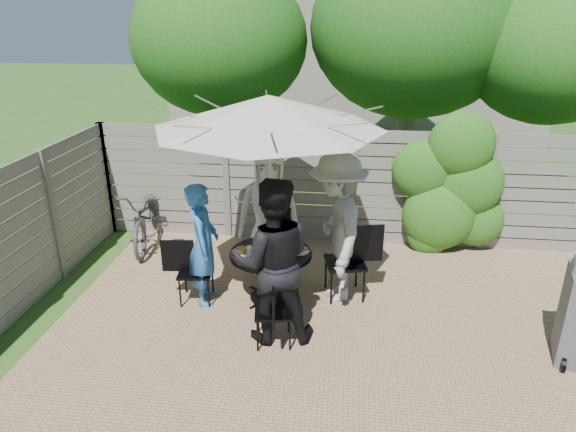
# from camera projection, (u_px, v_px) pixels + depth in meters

# --- Properties ---
(backyard_envelope) EXTENTS (60.00, 60.00, 5.00)m
(backyard_envelope) POSITION_uv_depth(u_px,v_px,m) (359.00, 44.00, 14.02)
(backyard_envelope) COLOR #2D5219
(backyard_envelope) RESTS_ON ground
(patio_table) EXTENTS (1.19, 1.19, 0.67)m
(patio_table) POSITION_uv_depth(u_px,v_px,m) (271.00, 266.00, 6.51)
(patio_table) COLOR black
(patio_table) RESTS_ON ground
(umbrella) EXTENTS (3.13, 3.13, 2.62)m
(umbrella) POSITION_uv_depth(u_px,v_px,m) (269.00, 112.00, 5.77)
(umbrella) COLOR silver
(umbrella) RESTS_ON ground
(chair_back) EXTENTS (0.53, 0.69, 0.90)m
(chair_back) POSITION_uv_depth(u_px,v_px,m) (269.00, 248.00, 7.47)
(chair_back) COLOR black
(chair_back) RESTS_ON ground
(person_back) EXTENTS (0.95, 0.71, 1.77)m
(person_back) POSITION_uv_depth(u_px,v_px,m) (269.00, 212.00, 7.12)
(person_back) COLOR silver
(person_back) RESTS_ON ground
(chair_left) EXTENTS (0.64, 0.46, 0.86)m
(chair_left) POSITION_uv_depth(u_px,v_px,m) (195.00, 283.00, 6.53)
(chair_left) COLOR black
(chair_left) RESTS_ON ground
(person_left) EXTENTS (0.48, 0.64, 1.59)m
(person_left) POSITION_uv_depth(u_px,v_px,m) (203.00, 245.00, 6.34)
(person_left) COLOR blue
(person_left) RESTS_ON ground
(chair_front) EXTENTS (0.46, 0.64, 0.85)m
(chair_front) POSITION_uv_depth(u_px,v_px,m) (274.00, 324.00, 5.69)
(chair_front) COLOR black
(chair_front) RESTS_ON ground
(person_front) EXTENTS (1.04, 0.88, 1.91)m
(person_front) POSITION_uv_depth(u_px,v_px,m) (272.00, 262.00, 5.55)
(person_front) COLOR black
(person_front) RESTS_ON ground
(chair_right) EXTENTS (0.76, 0.57, 1.00)m
(chair_right) POSITION_uv_depth(u_px,v_px,m) (346.00, 276.00, 6.62)
(chair_right) COLOR black
(chair_right) RESTS_ON ground
(person_right) EXTENTS (0.93, 1.36, 1.94)m
(person_right) POSITION_uv_depth(u_px,v_px,m) (337.00, 228.00, 6.36)
(person_right) COLOR #A09F9B
(person_right) RESTS_ON ground
(plate_back) EXTENTS (0.26, 0.26, 0.06)m
(plate_back) POSITION_uv_depth(u_px,v_px,m) (270.00, 238.00, 6.75)
(plate_back) COLOR white
(plate_back) RESTS_ON patio_table
(plate_left) EXTENTS (0.26, 0.26, 0.06)m
(plate_left) POSITION_uv_depth(u_px,v_px,m) (242.00, 251.00, 6.40)
(plate_left) COLOR white
(plate_left) RESTS_ON patio_table
(plate_front) EXTENTS (0.26, 0.26, 0.06)m
(plate_front) POSITION_uv_depth(u_px,v_px,m) (271.00, 264.00, 6.09)
(plate_front) COLOR white
(plate_front) RESTS_ON patio_table
(plate_right) EXTENTS (0.26, 0.26, 0.06)m
(plate_right) POSITION_uv_depth(u_px,v_px,m) (299.00, 250.00, 6.44)
(plate_right) COLOR white
(plate_right) RESTS_ON patio_table
(glass_back) EXTENTS (0.07, 0.07, 0.14)m
(glass_back) POSITION_uv_depth(u_px,v_px,m) (262.00, 239.00, 6.64)
(glass_back) COLOR silver
(glass_back) RESTS_ON patio_table
(glass_left) EXTENTS (0.07, 0.07, 0.14)m
(glass_left) POSITION_uv_depth(u_px,v_px,m) (250.00, 251.00, 6.29)
(glass_left) COLOR silver
(glass_left) RESTS_ON patio_table
(glass_right) EXTENTS (0.07, 0.07, 0.14)m
(glass_right) POSITION_uv_depth(u_px,v_px,m) (291.00, 243.00, 6.51)
(glass_right) COLOR silver
(glass_right) RESTS_ON patio_table
(syrup_jug) EXTENTS (0.09, 0.09, 0.16)m
(syrup_jug) POSITION_uv_depth(u_px,v_px,m) (266.00, 245.00, 6.44)
(syrup_jug) COLOR #59280C
(syrup_jug) RESTS_ON patio_table
(coffee_cup) EXTENTS (0.08, 0.08, 0.12)m
(coffee_cup) POSITION_uv_depth(u_px,v_px,m) (278.00, 240.00, 6.62)
(coffee_cup) COLOR #C6B293
(coffee_cup) RESTS_ON patio_table
(bicycle) EXTENTS (0.92, 1.89, 0.95)m
(bicycle) POSITION_uv_depth(u_px,v_px,m) (148.00, 215.00, 8.09)
(bicycle) COLOR #333338
(bicycle) RESTS_ON ground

